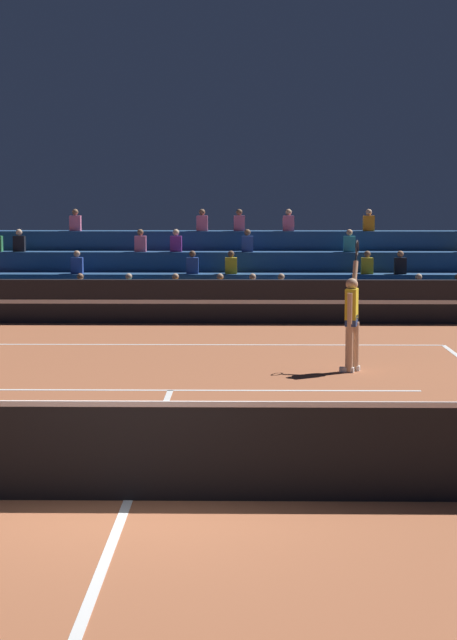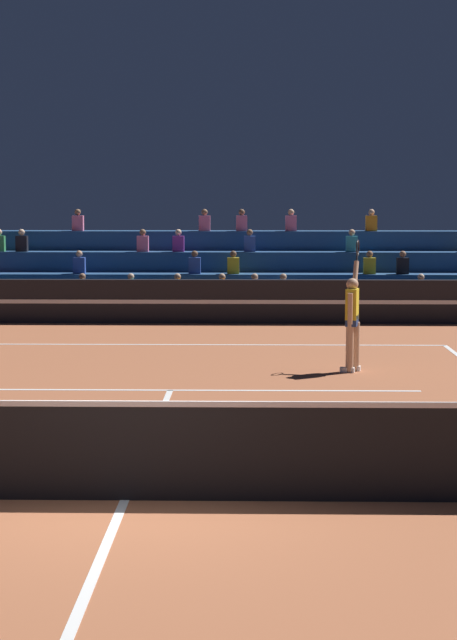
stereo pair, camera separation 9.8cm
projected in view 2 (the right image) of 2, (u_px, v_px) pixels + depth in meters
ground_plane at (125, 500)px, 11.22m from camera, size 120.00×120.00×0.00m
court_lines at (125, 500)px, 11.22m from camera, size 11.10×23.90×0.01m
tennis_net at (124, 449)px, 11.16m from camera, size 12.00×0.10×1.10m
sponsor_banner_wall at (198, 301)px, 26.99m from camera, size 18.00×0.26×1.10m
bleacher_stand at (203, 280)px, 30.10m from camera, size 19.25×3.80×2.83m
tennis_player at (352, 318)px, 19.40m from camera, size 0.44×1.12×2.44m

